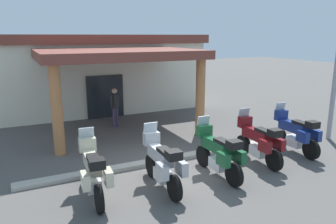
{
  "coord_description": "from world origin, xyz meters",
  "views": [
    {
      "loc": [
        -4.08,
        -8.36,
        3.97
      ],
      "look_at": [
        1.06,
        2.19,
        1.2
      ],
      "focal_mm": 34.61,
      "sensor_mm": 36.0,
      "label": 1
    }
  ],
  "objects_px": {
    "motorcycle_blue": "(296,133)",
    "pedestrian": "(115,105)",
    "motel_building": "(89,70)",
    "motorcycle_cream": "(93,171)",
    "motorcycle_silver": "(162,163)",
    "motorcycle_maroon": "(259,141)",
    "motorcycle_green": "(219,153)"
  },
  "relations": [
    {
      "from": "motorcycle_blue",
      "to": "pedestrian",
      "type": "distance_m",
      "value": 7.5
    },
    {
      "from": "motel_building",
      "to": "motorcycle_cream",
      "type": "distance_m",
      "value": 11.58
    },
    {
      "from": "motel_building",
      "to": "motorcycle_silver",
      "type": "distance_m",
      "value": 11.6
    },
    {
      "from": "motorcycle_cream",
      "to": "motorcycle_blue",
      "type": "distance_m",
      "value": 7.08
    },
    {
      "from": "motorcycle_maroon",
      "to": "motorcycle_blue",
      "type": "height_order",
      "value": "same"
    },
    {
      "from": "motorcycle_blue",
      "to": "motel_building",
      "type": "bearing_deg",
      "value": 26.72
    },
    {
      "from": "motorcycle_silver",
      "to": "motorcycle_green",
      "type": "xyz_separation_m",
      "value": [
        1.77,
        -0.01,
        0.0
      ]
    },
    {
      "from": "motorcycle_cream",
      "to": "pedestrian",
      "type": "xyz_separation_m",
      "value": [
        2.42,
        6.07,
        0.31
      ]
    },
    {
      "from": "motel_building",
      "to": "motorcycle_cream",
      "type": "height_order",
      "value": "motel_building"
    },
    {
      "from": "motel_building",
      "to": "motorcycle_cream",
      "type": "bearing_deg",
      "value": -102.25
    },
    {
      "from": "motorcycle_cream",
      "to": "pedestrian",
      "type": "height_order",
      "value": "pedestrian"
    },
    {
      "from": "motel_building",
      "to": "pedestrian",
      "type": "xyz_separation_m",
      "value": [
        -0.09,
        -5.16,
        -1.06
      ]
    },
    {
      "from": "motorcycle_green",
      "to": "pedestrian",
      "type": "xyz_separation_m",
      "value": [
        -1.12,
        6.35,
        0.31
      ]
    },
    {
      "from": "motorcycle_maroon",
      "to": "pedestrian",
      "type": "distance_m",
      "value": 6.7
    },
    {
      "from": "motorcycle_silver",
      "to": "motorcycle_blue",
      "type": "relative_size",
      "value": 1.0
    },
    {
      "from": "pedestrian",
      "to": "motorcycle_maroon",
      "type": "bearing_deg",
      "value": 173.37
    },
    {
      "from": "motel_building",
      "to": "motorcycle_silver",
      "type": "xyz_separation_m",
      "value": [
        -0.74,
        -11.5,
        -1.37
      ]
    },
    {
      "from": "motel_building",
      "to": "motorcycle_green",
      "type": "distance_m",
      "value": 11.64
    },
    {
      "from": "motorcycle_green",
      "to": "motorcycle_blue",
      "type": "xyz_separation_m",
      "value": [
        3.54,
        0.48,
        0.0
      ]
    },
    {
      "from": "motorcycle_maroon",
      "to": "pedestrian",
      "type": "height_order",
      "value": "pedestrian"
    },
    {
      "from": "motorcycle_silver",
      "to": "pedestrian",
      "type": "xyz_separation_m",
      "value": [
        0.65,
        6.34,
        0.31
      ]
    },
    {
      "from": "motel_building",
      "to": "motorcycle_silver",
      "type": "height_order",
      "value": "motel_building"
    },
    {
      "from": "motorcycle_blue",
      "to": "pedestrian",
      "type": "height_order",
      "value": "pedestrian"
    },
    {
      "from": "motorcycle_green",
      "to": "pedestrian",
      "type": "bearing_deg",
      "value": 10.13
    },
    {
      "from": "motel_building",
      "to": "motorcycle_green",
      "type": "bearing_deg",
      "value": -84.54
    },
    {
      "from": "pedestrian",
      "to": "motel_building",
      "type": "bearing_deg",
      "value": -33.22
    },
    {
      "from": "motorcycle_cream",
      "to": "motorcycle_blue",
      "type": "relative_size",
      "value": 1.0
    },
    {
      "from": "motorcycle_silver",
      "to": "pedestrian",
      "type": "bearing_deg",
      "value": -4.0
    },
    {
      "from": "motorcycle_silver",
      "to": "motel_building",
      "type": "bearing_deg",
      "value": -1.83
    },
    {
      "from": "motorcycle_cream",
      "to": "motorcycle_green",
      "type": "relative_size",
      "value": 1.0
    },
    {
      "from": "motorcycle_cream",
      "to": "motorcycle_maroon",
      "type": "bearing_deg",
      "value": -85.4
    },
    {
      "from": "motorcycle_cream",
      "to": "motorcycle_green",
      "type": "height_order",
      "value": "same"
    }
  ]
}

